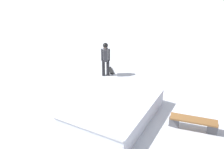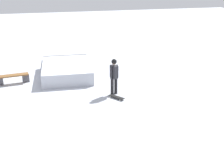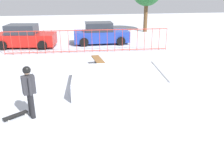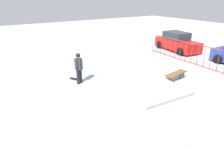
{
  "view_description": "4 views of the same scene",
  "coord_description": "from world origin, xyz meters",
  "px_view_note": "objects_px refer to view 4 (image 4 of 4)",
  "views": [
    {
      "loc": [
        8.35,
        3.14,
        5.92
      ],
      "look_at": [
        -0.92,
        -1.14,
        0.9
      ],
      "focal_mm": 42.54,
      "sensor_mm": 36.0,
      "label": 1
    },
    {
      "loc": [
        -14.47,
        1.13,
        5.34
      ],
      "look_at": [
        -2.38,
        -2.04,
        1.0
      ],
      "focal_mm": 46.14,
      "sensor_mm": 36.0,
      "label": 2
    },
    {
      "loc": [
        -0.85,
        -9.23,
        3.93
      ],
      "look_at": [
        0.59,
        -0.23,
        0.6
      ],
      "focal_mm": 37.7,
      "sensor_mm": 36.0,
      "label": 3
    },
    {
      "loc": [
        7.17,
        -6.2,
        4.52
      ],
      "look_at": [
        -0.57,
        -1.17,
        0.9
      ],
      "focal_mm": 32.28,
      "sensor_mm": 36.0,
      "label": 4
    }
  ],
  "objects_px": {
    "skateboard": "(76,79)",
    "parked_car_red": "(177,42)",
    "park_bench": "(176,75)",
    "skater": "(79,66)",
    "skate_ramp": "(150,95)"
  },
  "relations": [
    {
      "from": "skate_ramp",
      "to": "parked_car_red",
      "type": "xyz_separation_m",
      "value": [
        -5.6,
        8.37,
        0.41
      ]
    },
    {
      "from": "skate_ramp",
      "to": "skateboard",
      "type": "height_order",
      "value": "skate_ramp"
    },
    {
      "from": "park_bench",
      "to": "parked_car_red",
      "type": "height_order",
      "value": "parked_car_red"
    },
    {
      "from": "skater",
      "to": "park_bench",
      "type": "relative_size",
      "value": 1.05
    },
    {
      "from": "skateboard",
      "to": "parked_car_red",
      "type": "bearing_deg",
      "value": 61.78
    },
    {
      "from": "parked_car_red",
      "to": "skater",
      "type": "bearing_deg",
      "value": -71.7
    },
    {
      "from": "skater",
      "to": "skateboard",
      "type": "bearing_deg",
      "value": 154.52
    },
    {
      "from": "park_bench",
      "to": "skateboard",
      "type": "bearing_deg",
      "value": -124.21
    },
    {
      "from": "skate_ramp",
      "to": "skater",
      "type": "distance_m",
      "value": 4.12
    },
    {
      "from": "parked_car_red",
      "to": "skate_ramp",
      "type": "bearing_deg",
      "value": -48.91
    },
    {
      "from": "skater",
      "to": "parked_car_red",
      "type": "xyz_separation_m",
      "value": [
        -1.98,
        10.21,
        -0.28
      ]
    },
    {
      "from": "skateboard",
      "to": "park_bench",
      "type": "xyz_separation_m",
      "value": [
        3.18,
        4.68,
        0.28
      ]
    },
    {
      "from": "skater",
      "to": "park_bench",
      "type": "distance_m",
      "value": 5.43
    },
    {
      "from": "skateboard",
      "to": "parked_car_red",
      "type": "xyz_separation_m",
      "value": [
        -1.45,
        10.19,
        0.65
      ]
    },
    {
      "from": "skater",
      "to": "parked_car_red",
      "type": "distance_m",
      "value": 10.41
    }
  ]
}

